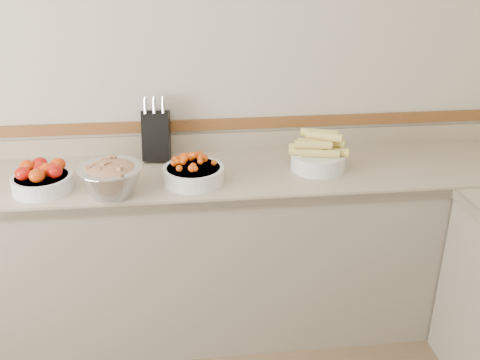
{
  "coord_description": "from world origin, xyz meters",
  "views": [
    {
      "loc": [
        0.11,
        -0.77,
        1.96
      ],
      "look_at": [
        0.35,
        1.35,
        1.0
      ],
      "focal_mm": 40.0,
      "sensor_mm": 36.0,
      "label": 1
    }
  ],
  "objects": [
    {
      "name": "back_wall",
      "position": [
        0.0,
        2.0,
        1.3
      ],
      "size": [
        4.0,
        0.0,
        4.0
      ],
      "primitive_type": "plane",
      "rotation": [
        1.57,
        0.0,
        0.0
      ],
      "color": "#BDB39C",
      "rests_on": "ground_plane"
    },
    {
      "name": "counter_back",
      "position": [
        0.0,
        1.68,
        0.45
      ],
      "size": [
        4.0,
        0.65,
        1.08
      ],
      "color": "tan",
      "rests_on": "ground_plane"
    },
    {
      "name": "knife_block",
      "position": [
        -0.03,
        1.9,
        1.04
      ],
      "size": [
        0.15,
        0.18,
        0.34
      ],
      "color": "black",
      "rests_on": "counter_back"
    },
    {
      "name": "tomato_bowl",
      "position": [
        -0.54,
        1.56,
        0.96
      ],
      "size": [
        0.28,
        0.28,
        0.13
      ],
      "color": "silver",
      "rests_on": "counter_back"
    },
    {
      "name": "cherry_tomato_bowl",
      "position": [
        0.15,
        1.58,
        0.95
      ],
      "size": [
        0.29,
        0.29,
        0.15
      ],
      "color": "silver",
      "rests_on": "counter_back"
    },
    {
      "name": "corn_bowl",
      "position": [
        0.78,
        1.66,
        0.97
      ],
      "size": [
        0.3,
        0.28,
        0.2
      ],
      "color": "silver",
      "rests_on": "counter_back"
    },
    {
      "name": "rhubarb_bowl",
      "position": [
        -0.22,
        1.47,
        0.99
      ],
      "size": [
        0.3,
        0.3,
        0.17
      ],
      "color": "#B2B2BA",
      "rests_on": "counter_back"
    }
  ]
}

